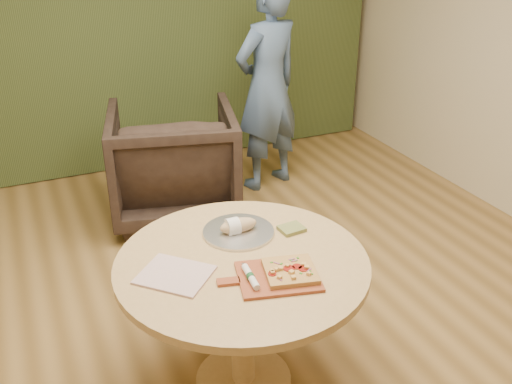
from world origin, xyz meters
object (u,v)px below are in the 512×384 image
Objects in this scene: pedestal_table at (242,285)px; cutlery_roll at (251,277)px; flatbread_pizza at (290,271)px; person_standing at (268,87)px; serving_tray at (238,232)px; bread_roll at (237,226)px; pizza_paddle at (276,277)px; armchair at (173,157)px.

cutlery_roll reaches higher than pedestal_table.
flatbread_pizza reaches higher than cutlery_roll.
pedestal_table is 2.41m from person_standing.
person_standing is (1.11, 2.12, 0.27)m from pedestal_table.
person_standing is at bearing 61.23° from serving_tray.
pedestal_table is 3.31× the size of serving_tray.
person_standing is at bearing 61.02° from bread_roll.
flatbread_pizza reaches higher than serving_tray.
pedestal_table is 0.25m from cutlery_roll.
armchair is at bearing 99.80° from pizza_paddle.
person_standing is at bearing 62.27° from pedestal_table.
cutlery_roll is at bearing 96.91° from armchair.
person_standing is (1.04, 1.89, 0.13)m from serving_tray.
armchair is at bearing 83.45° from pedestal_table.
person_standing is (0.90, 0.21, 0.40)m from armchair.
pizza_paddle is 1.77× the size of flatbread_pizza.
serving_tray is at bearing -0.00° from bread_roll.
bread_roll is 1.71m from armchair.
armchair is (0.15, 1.68, -0.31)m from bread_roll.
person_standing reaches higher than cutlery_roll.
flatbread_pizza is at bearing 4.02° from pizza_paddle.
bread_roll is at bearing 73.50° from pedestal_table.
person_standing reaches higher than armchair.
pizza_paddle is 2.13m from armchair.
bread_roll is at bearing 99.77° from flatbread_pizza.
cutlery_roll is 0.43m from serving_tray.
person_standing reaches higher than serving_tray.
serving_tray is at bearing 44.28° from person_standing.
serving_tray is (-0.07, 0.44, -0.02)m from flatbread_pizza.
serving_tray is 1.71m from armchair.
cutlery_roll is at bearing -174.07° from pizza_paddle.
pizza_paddle is at bearing -88.55° from bread_roll.
pedestal_table is 6.10× the size of bread_roll.
person_standing is (1.05, 1.89, 0.09)m from bread_roll.
flatbread_pizza is at bearing -3.36° from cutlery_roll.
pizza_paddle is at bearing -89.74° from serving_tray.
pedestal_table is 0.67× the size of person_standing.
flatbread_pizza is 1.37× the size of bread_roll.
serving_tray is (-0.00, 0.43, -0.00)m from pizza_paddle.
serving_tray is at bearing 103.87° from pizza_paddle.
flatbread_pizza reaches higher than pizza_paddle.
person_standing reaches higher than bread_roll.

